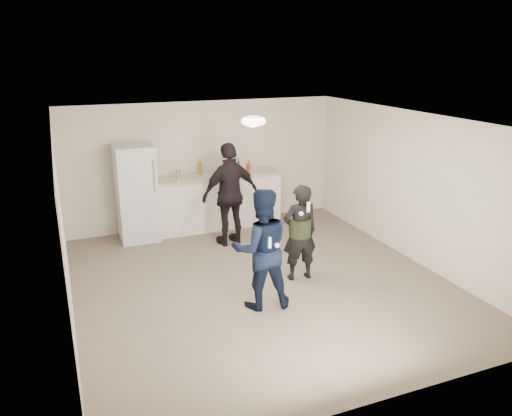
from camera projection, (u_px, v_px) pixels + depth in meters
name	position (u px, v px, depth m)	size (l,w,h in m)	color
floor	(261.00, 282.00, 7.74)	(6.00, 6.00, 0.00)	#6B5B4C
ceiling	(261.00, 120.00, 6.99)	(6.00, 6.00, 0.00)	silver
wall_back	(204.00, 164.00, 10.02)	(6.00, 6.00, 0.00)	beige
wall_front	(382.00, 293.00, 4.71)	(6.00, 6.00, 0.00)	beige
wall_left	(63.00, 229.00, 6.39)	(6.00, 6.00, 0.00)	beige
wall_right	(413.00, 187.00, 8.34)	(6.00, 6.00, 0.00)	beige
counter	(216.00, 202.00, 9.99)	(2.60, 0.56, 1.05)	silver
counter_top	(215.00, 176.00, 9.83)	(2.68, 0.64, 0.04)	beige
fridge	(137.00, 193.00, 9.26)	(0.70, 0.70, 1.80)	silver
fridge_handle	(154.00, 175.00, 8.91)	(0.02, 0.02, 0.60)	#B6B6BA
ceiling_dome	(253.00, 121.00, 7.27)	(0.36, 0.36, 0.16)	white
shaker	(178.00, 174.00, 9.53)	(0.08, 0.08, 0.17)	#B9B9BE
man	(261.00, 249.00, 6.79)	(0.83, 0.65, 1.70)	#0D1B3A
woman	(300.00, 233.00, 7.66)	(0.56, 0.37, 1.53)	black
camo_shorts	(300.00, 227.00, 7.63)	(0.34, 0.34, 0.28)	#293618
spectator	(230.00, 194.00, 9.02)	(1.11, 0.46, 1.89)	black
remote_man	(269.00, 243.00, 6.49)	(0.04, 0.04, 0.15)	white
nunchuk_man	(277.00, 245.00, 6.58)	(0.07, 0.07, 0.07)	white
remote_woman	(308.00, 207.00, 7.29)	(0.04, 0.04, 0.15)	white
nunchuk_woman	(301.00, 214.00, 7.31)	(0.07, 0.07, 0.07)	white
bottle_cluster	(233.00, 168.00, 9.91)	(1.14, 0.30, 0.25)	silver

